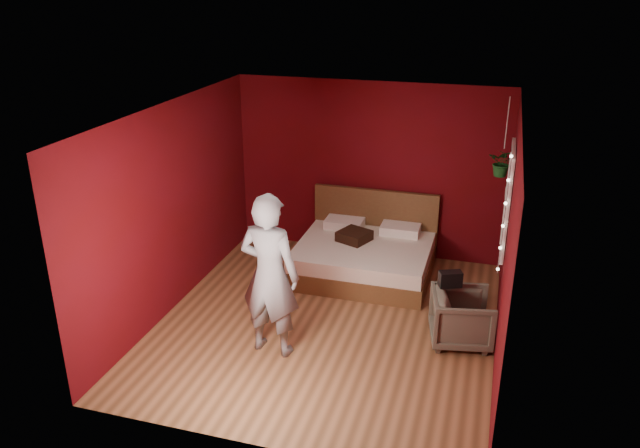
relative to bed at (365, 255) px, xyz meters
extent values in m
plane|color=#97623C|center=(-0.13, -1.49, -0.27)|extent=(4.50, 4.50, 0.00)
cube|color=#560911|center=(-0.13, 0.77, 1.03)|extent=(4.00, 0.02, 2.60)
cube|color=#560911|center=(-0.13, -3.75, 1.03)|extent=(4.00, 0.02, 2.60)
cube|color=#560911|center=(-2.14, -1.49, 1.03)|extent=(0.02, 4.50, 2.60)
cube|color=#560911|center=(1.88, -1.49, 1.03)|extent=(0.02, 4.50, 2.60)
cube|color=silver|center=(-0.13, -1.49, 2.34)|extent=(4.00, 4.50, 0.02)
cube|color=white|center=(1.84, -0.59, 1.23)|extent=(0.04, 0.97, 1.27)
cube|color=black|center=(1.82, -0.59, 1.23)|extent=(0.02, 0.85, 1.15)
cube|color=white|center=(1.82, -0.59, 1.23)|extent=(0.03, 0.05, 1.15)
cube|color=white|center=(1.82, -0.59, 1.23)|extent=(0.03, 0.85, 0.05)
cylinder|color=silver|center=(1.81, -1.12, 1.23)|extent=(0.01, 0.01, 1.45)
sphere|color=#FFF2CC|center=(1.81, -1.12, 0.56)|extent=(0.04, 0.04, 0.04)
sphere|color=#FFF2CC|center=(1.81, -1.12, 0.83)|extent=(0.04, 0.04, 0.04)
sphere|color=#FFF2CC|center=(1.81, -1.12, 1.10)|extent=(0.04, 0.04, 0.04)
sphere|color=#FFF2CC|center=(1.81, -1.12, 1.37)|extent=(0.04, 0.04, 0.04)
sphere|color=#FFF2CC|center=(1.81, -1.12, 1.64)|extent=(0.04, 0.04, 0.04)
sphere|color=#FFF2CC|center=(1.81, -1.12, 1.91)|extent=(0.04, 0.04, 0.04)
cube|color=brown|center=(0.00, -0.09, -0.14)|extent=(1.87, 1.59, 0.26)
cube|color=white|center=(0.00, -0.09, 0.10)|extent=(1.83, 1.56, 0.21)
cube|color=brown|center=(0.00, 0.67, 0.25)|extent=(1.87, 0.07, 1.03)
cube|color=white|center=(-0.42, 0.44, 0.26)|extent=(0.56, 0.35, 0.13)
cube|color=white|center=(0.42, 0.44, 0.26)|extent=(0.56, 0.35, 0.13)
imported|color=slate|center=(-0.58, -2.24, 0.68)|extent=(0.73, 0.52, 1.89)
imported|color=#655F4F|center=(1.47, -1.46, 0.05)|extent=(0.81, 0.79, 0.63)
cube|color=black|center=(1.29, -1.32, 0.45)|extent=(0.29, 0.22, 0.19)
cube|color=black|center=(-0.17, 0.02, 0.27)|extent=(0.52, 0.52, 0.14)
cylinder|color=silver|center=(1.73, 0.06, 2.01)|extent=(0.01, 0.01, 0.65)
imported|color=#195920|center=(1.73, 0.06, 1.50)|extent=(0.40, 0.37, 0.36)
camera|label=1|loc=(1.66, -7.90, 3.75)|focal=35.00mm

